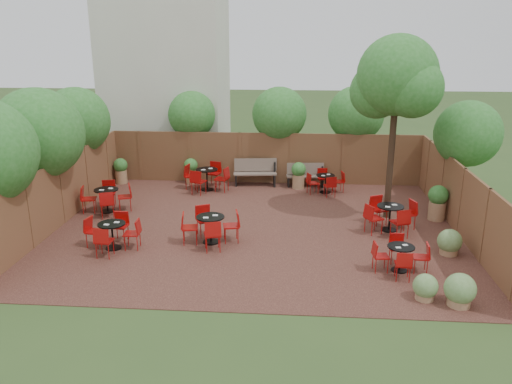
{
  "coord_description": "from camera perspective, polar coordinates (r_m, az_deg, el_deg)",
  "views": [
    {
      "loc": [
        1.14,
        -14.62,
        5.68
      ],
      "look_at": [
        -0.02,
        0.5,
        1.0
      ],
      "focal_mm": 36.21,
      "sensor_mm": 36.0,
      "label": 1
    }
  ],
  "objects": [
    {
      "name": "bistro_tables",
      "position": [
        16.14,
        -2.13,
        -1.73
      ],
      "size": [
        10.63,
        8.01,
        0.93
      ],
      "color": "black",
      "rests_on": "courtyard_paving"
    },
    {
      "name": "neighbour_building",
      "position": [
        23.37,
        -9.81,
        12.79
      ],
      "size": [
        5.0,
        4.0,
        8.0
      ],
      "primitive_type": "cube",
      "color": "beige",
      "rests_on": "ground"
    },
    {
      "name": "park_bench_left",
      "position": [
        19.98,
        -0.09,
        2.26
      ],
      "size": [
        1.7,
        0.72,
        1.02
      ],
      "rotation": [
        0.0,
        0.0,
        0.12
      ],
      "color": "brown",
      "rests_on": "courtyard_paving"
    },
    {
      "name": "fence_left",
      "position": [
        16.93,
        -20.74,
        -0.04
      ],
      "size": [
        0.08,
        10.0,
        2.0
      ],
      "primitive_type": "cube",
      "color": "#4F341D",
      "rests_on": "ground"
    },
    {
      "name": "planters",
      "position": [
        18.75,
        1.49,
        1.36
      ],
      "size": [
        11.88,
        4.13,
        1.13
      ],
      "color": "#956E4A",
      "rests_on": "courtyard_paving"
    },
    {
      "name": "fence_back",
      "position": [
        20.2,
        1.06,
        3.75
      ],
      "size": [
        12.0,
        0.08,
        2.0
      ],
      "primitive_type": "cube",
      "color": "#4F341D",
      "rests_on": "ground"
    },
    {
      "name": "overhang_foliage",
      "position": [
        17.19,
        -9.75,
        7.01
      ],
      "size": [
        15.71,
        10.75,
        2.73
      ],
      "color": "#286B22",
      "rests_on": "ground"
    },
    {
      "name": "ground",
      "position": [
        15.73,
        -0.05,
        -4.02
      ],
      "size": [
        80.0,
        80.0,
        0.0
      ],
      "primitive_type": "plane",
      "color": "#354F23",
      "rests_on": "ground"
    },
    {
      "name": "park_bench_right",
      "position": [
        19.94,
        5.46,
        1.94
      ],
      "size": [
        1.47,
        0.6,
        0.88
      ],
      "rotation": [
        0.0,
        0.0,
        0.1
      ],
      "color": "brown",
      "rests_on": "courtyard_paving"
    },
    {
      "name": "courtyard_paving",
      "position": [
        15.72,
        -0.05,
        -3.99
      ],
      "size": [
        12.0,
        10.0,
        0.02
      ],
      "primitive_type": "cube",
      "color": "#3C1F18",
      "rests_on": "ground"
    },
    {
      "name": "courtyard_tree",
      "position": [
        16.24,
        15.27,
        11.68
      ],
      "size": [
        2.62,
        2.52,
        5.67
      ],
      "rotation": [
        0.0,
        0.0,
        -0.4
      ],
      "color": "black",
      "rests_on": "courtyard_paving"
    },
    {
      "name": "fence_right",
      "position": [
        16.1,
        21.76,
        -1.01
      ],
      "size": [
        0.08,
        10.0,
        2.0
      ],
      "primitive_type": "cube",
      "color": "#4F341D",
      "rests_on": "ground"
    },
    {
      "name": "low_shrubs",
      "position": [
        13.04,
        20.49,
        -8.14
      ],
      "size": [
        1.81,
        3.43,
        0.74
      ],
      "color": "#956E4A",
      "rests_on": "courtyard_paving"
    }
  ]
}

